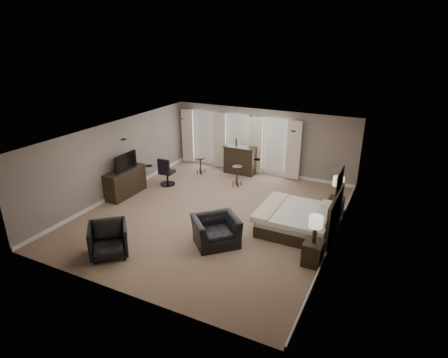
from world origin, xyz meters
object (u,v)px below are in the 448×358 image
at_px(lamp_far, 338,188).
at_px(bar_stool_right, 237,176).
at_px(nightstand_near, 313,253).
at_px(dresser, 126,182).
at_px(armchair_near, 216,226).
at_px(lamp_near, 315,229).
at_px(armchair_far, 108,238).
at_px(tv, 124,168).
at_px(bar_stool_left, 201,166).
at_px(bed, 295,209).
at_px(desk_chair, 167,171).
at_px(nightstand_far, 335,207).
at_px(bar_counter, 241,159).

distance_m(lamp_far, bar_stool_right, 3.89).
relative_size(nightstand_near, dresser, 0.37).
bearing_deg(armchair_near, bar_stool_right, 61.09).
height_order(lamp_near, armchair_far, lamp_near).
distance_m(nightstand_near, lamp_near, 0.66).
bearing_deg(tv, bar_stool_left, -23.32).
bearing_deg(armchair_near, lamp_near, -40.80).
bearing_deg(dresser, lamp_far, 13.21).
xyz_separation_m(lamp_near, bar_stool_right, (-3.76, 3.75, -0.57)).
relative_size(lamp_far, bar_stool_left, 1.00).
xyz_separation_m(bed, desk_chair, (-5.26, 1.26, -0.12)).
height_order(lamp_near, bar_stool_left, lamp_near).
relative_size(nightstand_far, desk_chair, 0.55).
bearing_deg(bar_counter, lamp_far, -27.75).
distance_m(nightstand_near, bar_stool_right, 5.31).
bearing_deg(desk_chair, nightstand_far, 177.51).
bearing_deg(nightstand_near, lamp_near, 0.00).
relative_size(lamp_near, tv, 0.67).
distance_m(nightstand_far, lamp_far, 0.65).
relative_size(bed, lamp_near, 2.94).
bearing_deg(armchair_near, dresser, 115.76).
bearing_deg(bar_stool_right, bar_counter, 108.48).
xyz_separation_m(nightstand_far, armchair_near, (-2.59, -3.11, 0.22)).
distance_m(dresser, bar_stool_left, 3.29).
height_order(bed, dresser, bed).
xyz_separation_m(lamp_far, bar_stool_right, (-3.76, 0.85, -0.56)).
xyz_separation_m(armchair_far, bar_stool_right, (1.03, 5.68, -0.09)).
bearing_deg(lamp_near, dresser, 169.56).
relative_size(lamp_far, dresser, 0.43).
xyz_separation_m(nightstand_far, bar_stool_left, (-5.62, 1.39, 0.05)).
bearing_deg(tv, desk_chair, -28.08).
height_order(bed, armchair_near, bed).
xyz_separation_m(bed, bar_stool_right, (-2.87, 2.30, -0.27)).
distance_m(tv, armchair_far, 3.88).
xyz_separation_m(bar_counter, desk_chair, (-1.94, -2.40, -0.03)).
relative_size(tv, armchair_far, 1.09).
relative_size(bed, tv, 1.98).
bearing_deg(bar_stool_left, armchair_near, -56.05).
bearing_deg(bar_stool_right, bar_stool_left, 163.78).
xyz_separation_m(bed, bar_stool_left, (-4.73, 2.84, -0.31)).
relative_size(lamp_far, tv, 0.67).
relative_size(bar_counter, bar_stool_left, 1.87).
xyz_separation_m(bed, nightstand_far, (0.89, 1.45, -0.36)).
xyz_separation_m(armchair_far, bar_counter, (0.58, 7.04, 0.09)).
relative_size(dresser, bar_stool_left, 2.36).
bearing_deg(tv, lamp_far, -76.79).
bearing_deg(bar_counter, bar_stool_right, -71.52).
height_order(bed, bar_stool_right, bed).
bearing_deg(lamp_near, nightstand_near, 0.00).
bearing_deg(bar_counter, tv, -125.14).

